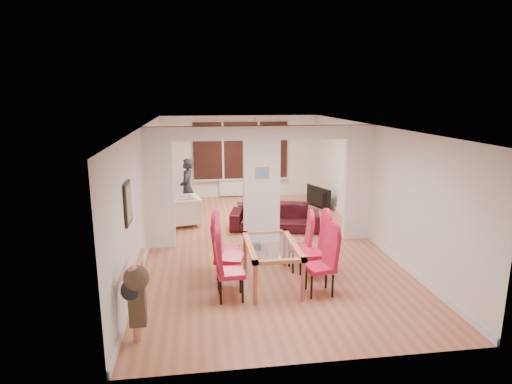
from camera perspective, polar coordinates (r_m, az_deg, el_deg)
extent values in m
cube|color=#BC6C4B|center=(9.72, 0.73, -6.65)|extent=(5.00, 9.00, 0.01)
cube|color=white|center=(9.36, 0.75, 0.86)|extent=(5.00, 0.18, 2.60)
cube|color=black|center=(13.68, -2.05, 5.54)|extent=(3.00, 0.08, 1.80)
cube|color=white|center=(13.84, -1.99, 0.59)|extent=(1.40, 0.08, 0.50)
sphere|color=orange|center=(12.51, -0.15, 7.86)|extent=(0.36, 0.36, 0.36)
cube|color=gray|center=(6.94, -16.70, -1.44)|extent=(0.04, 0.52, 0.67)
cube|color=#4C8CD8|center=(9.21, 0.85, 2.56)|extent=(0.30, 0.03, 0.25)
imported|color=black|center=(10.54, 2.52, -3.29)|extent=(2.29, 1.28, 0.63)
imported|color=silver|center=(10.98, -9.69, -2.49)|extent=(0.95, 0.96, 0.75)
imported|color=black|center=(11.56, -9.15, 0.50)|extent=(0.64, 0.48, 1.60)
imported|color=black|center=(12.57, 7.93, -0.76)|extent=(1.05, 0.53, 0.62)
cylinder|color=#143F19|center=(12.27, 0.00, -0.80)|extent=(0.07, 0.07, 0.28)
imported|color=#351712|center=(12.25, 0.25, -1.37)|extent=(0.22, 0.22, 0.05)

